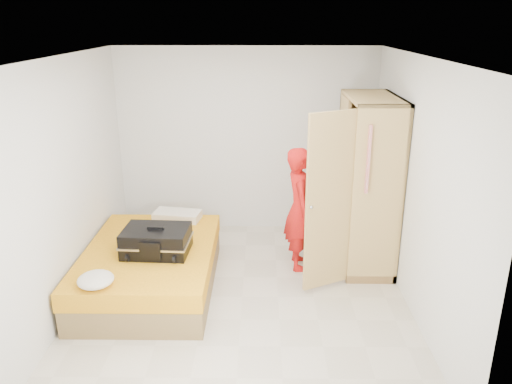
{
  "coord_description": "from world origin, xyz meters",
  "views": [
    {
      "loc": [
        0.21,
        -4.87,
        2.95
      ],
      "look_at": [
        0.15,
        0.69,
        1.0
      ],
      "focal_mm": 35.0,
      "sensor_mm": 36.0,
      "label": 1
    }
  ],
  "objects_px": {
    "wardrobe": "(364,188)",
    "round_cushion": "(96,280)",
    "bed": "(151,268)",
    "person": "(300,209)",
    "suitcase": "(156,241)"
  },
  "relations": [
    {
      "from": "person",
      "to": "suitcase",
      "type": "relative_size",
      "value": 2.02
    },
    {
      "from": "wardrobe",
      "to": "person",
      "type": "distance_m",
      "value": 0.82
    },
    {
      "from": "wardrobe",
      "to": "round_cushion",
      "type": "xyz_separation_m",
      "value": [
        -2.84,
        -1.48,
        -0.43
      ]
    },
    {
      "from": "wardrobe",
      "to": "person",
      "type": "relative_size",
      "value": 1.38
    },
    {
      "from": "wardrobe",
      "to": "suitcase",
      "type": "distance_m",
      "value": 2.53
    },
    {
      "from": "bed",
      "to": "person",
      "type": "distance_m",
      "value": 1.89
    },
    {
      "from": "person",
      "to": "suitcase",
      "type": "height_order",
      "value": "person"
    },
    {
      "from": "suitcase",
      "to": "round_cushion",
      "type": "distance_m",
      "value": 0.86
    },
    {
      "from": "person",
      "to": "suitcase",
      "type": "bearing_deg",
      "value": 108.62
    },
    {
      "from": "wardrobe",
      "to": "round_cushion",
      "type": "relative_size",
      "value": 6.03
    },
    {
      "from": "bed",
      "to": "wardrobe",
      "type": "xyz_separation_m",
      "value": [
        2.5,
        0.65,
        0.75
      ]
    },
    {
      "from": "wardrobe",
      "to": "suitcase",
      "type": "relative_size",
      "value": 2.79
    },
    {
      "from": "bed",
      "to": "suitcase",
      "type": "relative_size",
      "value": 2.69
    },
    {
      "from": "bed",
      "to": "person",
      "type": "height_order",
      "value": "person"
    },
    {
      "from": "bed",
      "to": "wardrobe",
      "type": "bearing_deg",
      "value": 14.47
    }
  ]
}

